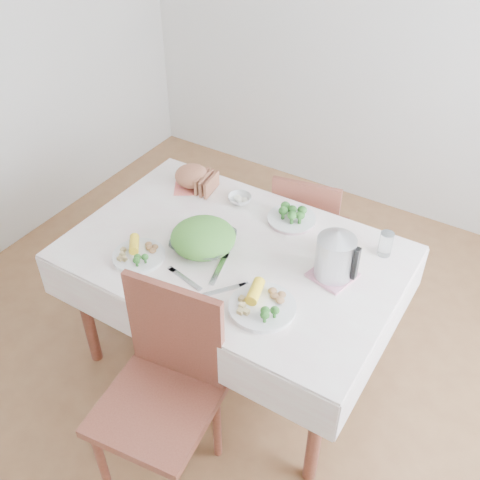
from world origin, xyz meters
The scene contains 20 objects.
floor centered at (0.00, 0.00, 0.00)m, with size 3.60×3.60×0.00m, color brown.
back_wall centered at (0.00, 1.80, 1.35)m, with size 3.60×3.60×0.00m, color silver.
dining_table centered at (0.00, 0.00, 0.38)m, with size 1.40×0.90×0.75m, color brown.
tablecloth centered at (0.00, 0.00, 0.76)m, with size 1.50×1.00×0.01m, color white.
chair_near centered at (0.08, -0.71, 0.47)m, with size 0.44×0.44×0.98m, color brown.
chair_far centered at (0.06, 0.73, 0.47)m, with size 0.38×0.38×0.85m, color brown.
salad_bowl centered at (-0.13, -0.06, 0.80)m, with size 0.28×0.28×0.07m, color white.
dinner_plate_left centered at (-0.34, -0.27, 0.77)m, with size 0.24×0.24×0.02m, color white.
dinner_plate_right centered at (0.29, -0.25, 0.77)m, with size 0.28×0.28×0.02m, color white.
broccoli_plate centered at (0.12, 0.34, 0.77)m, with size 0.24×0.24×0.02m, color beige.
napkin centered at (-0.47, 0.34, 0.76)m, with size 0.19×0.19×0.00m, color #E8685B.
bread_loaf centered at (-0.47, 0.34, 0.82)m, with size 0.19×0.18×0.11m, color brown.
fruit_bowl centered at (-0.18, 0.34, 0.78)m, with size 0.12×0.12×0.04m, color white.
yellow_mug centered at (0.40, 0.22, 0.80)m, with size 0.10×0.10×0.08m, color #FEAB28.
glass_tumbler centered at (0.59, 0.34, 0.83)m, with size 0.06×0.06×0.12m, color white.
pink_tray centered at (0.45, 0.08, 0.77)m, with size 0.17×0.17×0.01m, color #CA7B93.
electric_kettle centered at (0.45, 0.08, 0.88)m, with size 0.17×0.17×0.23m, color #B2B5BA.
fork_left centered at (0.01, -0.14, 0.76)m, with size 0.02×0.22×0.00m, color silver.
fork_right centered at (0.10, -0.24, 0.76)m, with size 0.02×0.20×0.00m, color silver.
knife centered at (-0.08, -0.27, 0.76)m, with size 0.02×0.20×0.00m, color silver.
Camera 1 is at (1.06, -1.65, 2.42)m, focal length 42.00 mm.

